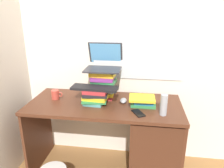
# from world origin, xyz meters

# --- Properties ---
(wall_back) EXTENTS (6.00, 0.06, 2.60)m
(wall_back) POSITION_xyz_m (0.00, 0.35, 1.30)
(wall_back) COLOR silver
(wall_back) RESTS_ON ground
(wall_left) EXTENTS (0.05, 6.00, 2.60)m
(wall_left) POSITION_xyz_m (-0.93, 0.00, 1.30)
(wall_left) COLOR beige
(wall_left) RESTS_ON ground
(desk) EXTENTS (1.42, 0.62, 0.75)m
(desk) POSITION_xyz_m (0.36, -0.02, 0.41)
(desk) COLOR #4C2819
(desk) RESTS_ON ground
(book_stack_tall) EXTENTS (0.26, 0.20, 0.28)m
(book_stack_tall) POSITION_xyz_m (-0.04, 0.13, 0.88)
(book_stack_tall) COLOR #B22D33
(book_stack_tall) RESTS_ON desk
(book_stack_keyboard_riser) EXTENTS (0.24, 0.19, 0.14)m
(book_stack_keyboard_riser) POSITION_xyz_m (-0.08, -0.02, 0.82)
(book_stack_keyboard_riser) COLOR teal
(book_stack_keyboard_riser) RESTS_ON desk
(book_stack_side) EXTENTS (0.24, 0.19, 0.09)m
(book_stack_side) POSITION_xyz_m (0.35, -0.01, 0.79)
(book_stack_side) COLOR #338C4C
(book_stack_side) RESTS_ON desk
(laptop) EXTENTS (0.34, 0.33, 0.24)m
(laptop) POSITION_xyz_m (-0.04, 0.20, 1.08)
(laptop) COLOR #2D2D33
(laptop) RESTS_ON book_stack_tall
(keyboard) EXTENTS (0.43, 0.16, 0.02)m
(keyboard) POSITION_xyz_m (-0.08, -0.03, 0.90)
(keyboard) COLOR black
(keyboard) RESTS_ON book_stack_keyboard_riser
(computer_mouse) EXTENTS (0.06, 0.10, 0.04)m
(computer_mouse) POSITION_xyz_m (0.17, 0.04, 0.77)
(computer_mouse) COLOR #A5A8AD
(computer_mouse) RESTS_ON desk
(mug) EXTENTS (0.11, 0.07, 0.09)m
(mug) POSITION_xyz_m (-0.49, 0.04, 0.79)
(mug) COLOR #B23F33
(mug) RESTS_ON desk
(water_bottle) EXTENTS (0.06, 0.06, 0.18)m
(water_bottle) POSITION_xyz_m (0.52, -0.16, 0.84)
(water_bottle) COLOR #999EA5
(water_bottle) RESTS_ON desk
(cell_phone) EXTENTS (0.12, 0.15, 0.01)m
(cell_phone) POSITION_xyz_m (0.32, -0.17, 0.75)
(cell_phone) COLOR black
(cell_phone) RESTS_ON desk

